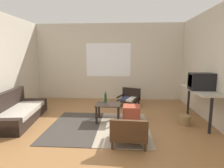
{
  "coord_description": "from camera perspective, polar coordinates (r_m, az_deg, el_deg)",
  "views": [
    {
      "loc": [
        0.56,
        -3.54,
        1.6
      ],
      "look_at": [
        0.27,
        0.94,
        0.88
      ],
      "focal_mm": 29.1,
      "sensor_mm": 36.0,
      "label": 1
    }
  ],
  "objects": [
    {
      "name": "armchair_striped_foreground",
      "position": [
        3.36,
        5.35,
        -14.76
      ],
      "size": [
        0.67,
        0.66,
        0.53
      ],
      "color": "#472D19",
      "rests_on": "ground"
    },
    {
      "name": "glass_bottle",
      "position": [
        4.52,
        -2.03,
        -4.38
      ],
      "size": [
        0.06,
        0.06,
        0.27
      ],
      "color": "#194723",
      "rests_on": "coffee_table"
    },
    {
      "name": "wicker_basket",
      "position": [
        4.59,
        21.89,
        -10.51
      ],
      "size": [
        0.25,
        0.25,
        0.22
      ],
      "primitive_type": "cylinder",
      "color": "olive",
      "rests_on": "ground"
    },
    {
      "name": "coffee_table",
      "position": [
        4.43,
        -1.24,
        -7.35
      ],
      "size": [
        0.58,
        0.52,
        0.44
      ],
      "color": "black",
      "rests_on": "ground"
    },
    {
      "name": "area_rug",
      "position": [
        4.2,
        -4.11,
        -13.24
      ],
      "size": [
        2.22,
        1.9,
        0.01
      ],
      "color": "#38332D",
      "rests_on": "ground"
    },
    {
      "name": "crt_television",
      "position": [
        4.62,
        26.21,
        0.71
      ],
      "size": [
        0.51,
        0.32,
        0.39
      ],
      "color": "black",
      "rests_on": "console_shelf"
    },
    {
      "name": "ottoman_orange",
      "position": [
        4.51,
        6.13,
        -9.18
      ],
      "size": [
        0.43,
        0.43,
        0.38
      ],
      "primitive_type": "cube",
      "rotation": [
        0.0,
        0.0,
        -0.04
      ],
      "color": "#993D28",
      "rests_on": "ground"
    },
    {
      "name": "clay_vase",
      "position": [
        5.09,
        24.09,
        0.55
      ],
      "size": [
        0.19,
        0.19,
        0.28
      ],
      "color": "#935B38",
      "rests_on": "console_shelf"
    },
    {
      "name": "far_wall_with_window",
      "position": [
        6.62,
        -1.11,
        6.94
      ],
      "size": [
        5.6,
        0.13,
        2.7
      ],
      "color": "beige",
      "rests_on": "ground"
    },
    {
      "name": "couch",
      "position": [
        5.03,
        -27.75,
        -7.95
      ],
      "size": [
        1.01,
        1.96,
        0.72
      ],
      "color": "black",
      "rests_on": "ground"
    },
    {
      "name": "ground_plane",
      "position": [
        3.92,
        -4.95,
        -15.02
      ],
      "size": [
        7.8,
        7.8,
        0.0
      ],
      "primitive_type": "plane",
      "color": "olive"
    },
    {
      "name": "armchair_by_window",
      "position": [
        5.82,
        5.5,
        -4.26
      ],
      "size": [
        0.77,
        0.75,
        0.54
      ],
      "color": "black",
      "rests_on": "ground"
    },
    {
      "name": "console_shelf",
      "position": [
        4.74,
        25.66,
        -2.6
      ],
      "size": [
        0.46,
        1.4,
        0.8
      ],
      "color": "#B2AD9E",
      "rests_on": "ground"
    }
  ]
}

